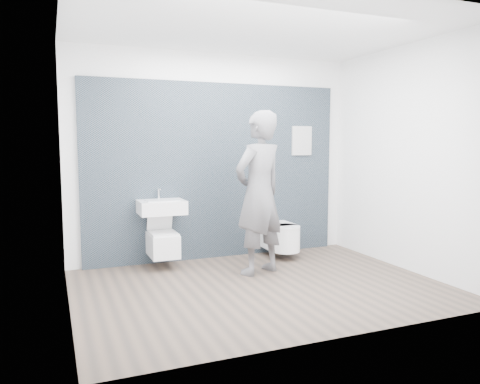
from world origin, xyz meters
name	(u,v)px	position (x,y,z in m)	size (l,w,h in m)	color
ground	(260,286)	(0.00, 0.00, 0.00)	(4.00, 4.00, 0.00)	brown
room_shell	(261,129)	(0.00, 0.00, 1.74)	(4.00, 4.00, 4.00)	white
tile_wall	(217,257)	(0.00, 1.47, 0.00)	(3.60, 0.06, 2.40)	black
washbasin	(162,207)	(-0.83, 1.22, 0.78)	(0.58, 0.43, 0.43)	white
toilet_square	(163,243)	(-0.83, 1.19, 0.32)	(0.35, 0.50, 0.66)	white
toilet_rounded	(282,237)	(0.83, 1.10, 0.29)	(0.39, 0.66, 0.36)	white
info_placard	(300,249)	(1.31, 1.43, 0.00)	(0.32, 0.03, 0.42)	white
visitor	(259,193)	(0.21, 0.50, 0.99)	(0.72, 0.47, 1.98)	slate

